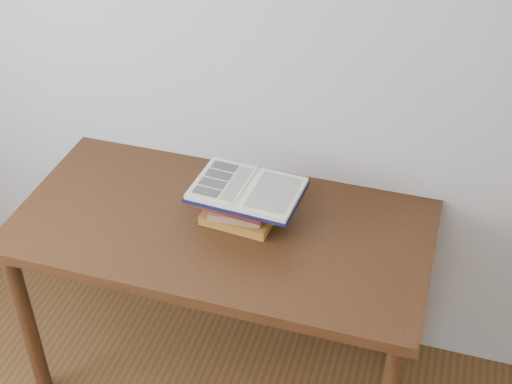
% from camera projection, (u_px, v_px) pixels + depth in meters
% --- Properties ---
extents(desk, '(1.47, 0.73, 0.79)m').
position_uv_depth(desk, '(222.00, 245.00, 2.56)').
color(desk, '#452511').
rests_on(desk, ground).
extents(book_stack, '(0.26, 0.19, 0.12)m').
position_uv_depth(book_stack, '(240.00, 206.00, 2.49)').
color(book_stack, '#964C22').
rests_on(book_stack, desk).
extents(open_book, '(0.39, 0.28, 0.03)m').
position_uv_depth(open_book, '(247.00, 190.00, 2.44)').
color(open_book, black).
rests_on(open_book, book_stack).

